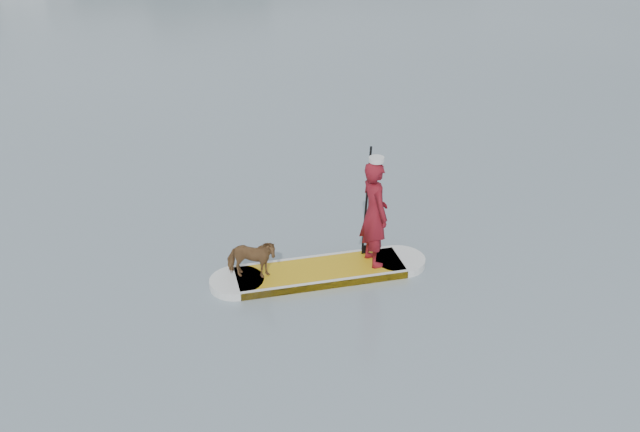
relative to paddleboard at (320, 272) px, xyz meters
name	(u,v)px	position (x,y,z in m)	size (l,w,h in m)	color
ground	(288,318)	(-0.90, -0.77, -0.06)	(140.00, 140.00, 0.00)	slate
paddleboard	(320,272)	(0.00, 0.00, 0.00)	(3.23, 1.40, 0.12)	gold
paddler	(374,213)	(0.80, -0.20, 0.88)	(0.60, 0.39, 1.64)	maroon
white_cap	(377,160)	(0.80, -0.20, 1.73)	(0.22, 0.22, 0.07)	silver
dog	(251,259)	(-0.99, 0.25, 0.37)	(0.34, 0.74, 0.62)	#57341E
paddle	(366,214)	(0.82, 0.07, 0.74)	(0.10, 0.30, 2.00)	black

